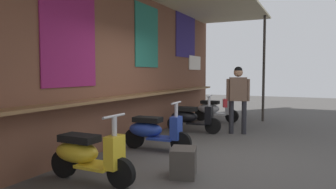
% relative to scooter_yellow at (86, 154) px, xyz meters
% --- Properties ---
extents(ground_plane, '(32.03, 32.03, 0.00)m').
position_rel_scooter_yellow_xyz_m(ground_plane, '(1.96, -1.08, -0.39)').
color(ground_plane, '#474442').
extents(market_stall_facade, '(11.44, 2.56, 3.45)m').
position_rel_scooter_yellow_xyz_m(market_stall_facade, '(1.97, 0.76, 1.54)').
color(market_stall_facade, brown).
rests_on(market_stall_facade, ground_plane).
extents(scooter_yellow, '(0.46, 1.40, 0.97)m').
position_rel_scooter_yellow_xyz_m(scooter_yellow, '(0.00, 0.00, 0.00)').
color(scooter_yellow, gold).
rests_on(scooter_yellow, ground_plane).
extents(scooter_blue, '(0.47, 1.40, 0.97)m').
position_rel_scooter_yellow_xyz_m(scooter_blue, '(1.99, -0.00, 0.00)').
color(scooter_blue, '#233D9E').
rests_on(scooter_blue, ground_plane).
extents(scooter_black, '(0.50, 1.40, 0.97)m').
position_rel_scooter_yellow_xyz_m(scooter_black, '(4.01, -0.00, 0.00)').
color(scooter_black, black).
rests_on(scooter_black, ground_plane).
extents(scooter_silver, '(0.46, 1.40, 0.97)m').
position_rel_scooter_yellow_xyz_m(scooter_silver, '(6.03, 0.00, 0.00)').
color(scooter_silver, '#B2B5BA').
rests_on(scooter_silver, ground_plane).
extents(shopper_with_handbag, '(0.42, 0.66, 1.68)m').
position_rel_scooter_yellow_xyz_m(shopper_with_handbag, '(4.35, -1.11, 0.63)').
color(shopper_with_handbag, '#232328').
rests_on(shopper_with_handbag, ground_plane).
extents(merchandise_crate, '(0.53, 0.47, 0.42)m').
position_rel_scooter_yellow_xyz_m(merchandise_crate, '(0.79, -1.14, -0.18)').
color(merchandise_crate, '#3D3833').
rests_on(merchandise_crate, ground_plane).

